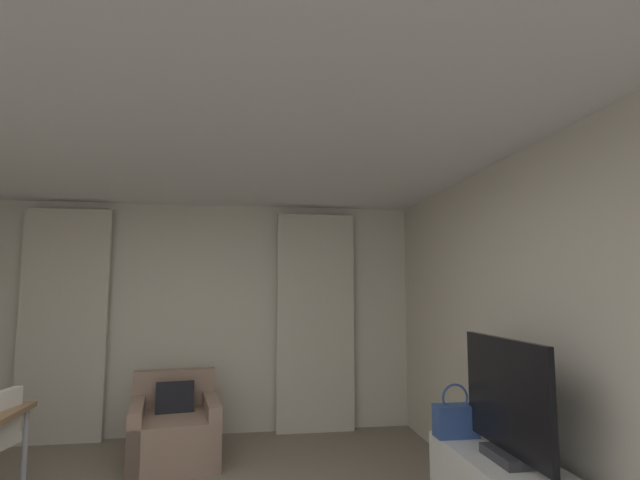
{
  "coord_description": "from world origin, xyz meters",
  "views": [
    {
      "loc": [
        0.6,
        -2.62,
        1.61
      ],
      "look_at": [
        1.19,
        1.31,
        2.03
      ],
      "focal_mm": 26.58,
      "sensor_mm": 36.0,
      "label": 1
    }
  ],
  "objects": [
    {
      "name": "ceiling",
      "position": [
        0.0,
        0.0,
        2.63
      ],
      "size": [
        5.12,
        6.12,
        0.06
      ],
      "primitive_type": "cube",
      "color": "white",
      "rests_on": "wall_left"
    },
    {
      "name": "curtain_left_panel",
      "position": [
        -1.38,
        2.9,
        1.25
      ],
      "size": [
        0.9,
        0.06,
        2.5
      ],
      "color": "beige",
      "rests_on": "ground"
    },
    {
      "name": "wall_right",
      "position": [
        2.53,
        0.0,
        1.3
      ],
      "size": [
        0.06,
        6.12,
        2.6
      ],
      "color": "beige",
      "rests_on": "ground"
    },
    {
      "name": "wall_window",
      "position": [
        0.0,
        3.03,
        1.3
      ],
      "size": [
        5.12,
        0.06,
        2.6
      ],
      "color": "beige",
      "rests_on": "ground"
    },
    {
      "name": "handbag_primary",
      "position": [
        2.07,
        0.67,
        0.7
      ],
      "size": [
        0.3,
        0.14,
        0.37
      ],
      "color": "#335193",
      "rests_on": "tv_console"
    },
    {
      "name": "armchair",
      "position": [
        -0.08,
        2.19,
        0.28
      ],
      "size": [
        0.93,
        0.99,
        0.8
      ],
      "color": "#997A66",
      "rests_on": "ground"
    },
    {
      "name": "tv_flatscreen",
      "position": [
        2.18,
        0.17,
        0.92
      ],
      "size": [
        0.2,
        0.93,
        0.74
      ],
      "color": "#333338",
      "rests_on": "tv_console"
    },
    {
      "name": "curtain_right_panel",
      "position": [
        1.38,
        2.9,
        1.25
      ],
      "size": [
        0.9,
        0.06,
        2.5
      ],
      "color": "beige",
      "rests_on": "ground"
    }
  ]
}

